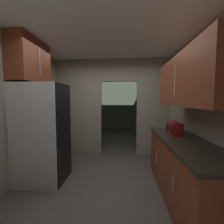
{
  "coord_description": "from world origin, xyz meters",
  "views": [
    {
      "loc": [
        0.34,
        -2.61,
        1.52
      ],
      "look_at": [
        0.11,
        0.39,
        1.29
      ],
      "focal_mm": 24.91,
      "sensor_mm": 36.0,
      "label": 1
    }
  ],
  "objects": [
    {
      "name": "book_stack",
      "position": [
        1.25,
        0.47,
        0.96
      ],
      "size": [
        0.14,
        0.15,
        0.07
      ],
      "color": "#2D609E",
      "rests_on": "lower_cabinet_run"
    },
    {
      "name": "adjoining_room_shell",
      "position": [
        0.0,
        4.04,
        1.33
      ],
      "size": [
        3.17,
        3.48,
        2.66
      ],
      "color": "slate",
      "rests_on": "ground"
    },
    {
      "name": "kitchen_overhead_slab",
      "position": [
        0.0,
        0.54,
        2.69
      ],
      "size": [
        3.57,
        7.57,
        0.06
      ],
      "primitive_type": "cube",
      "color": "silver"
    },
    {
      "name": "kitchen_partition",
      "position": [
        -0.06,
        1.79,
        1.43
      ],
      "size": [
        3.17,
        0.12,
        2.66
      ],
      "color": "gray",
      "rests_on": "ground"
    },
    {
      "name": "ground",
      "position": [
        0.0,
        0.0,
        0.0
      ],
      "size": [
        20.0,
        20.0,
        0.0
      ],
      "primitive_type": "plane",
      "color": "#47423D"
    },
    {
      "name": "refrigerator",
      "position": [
        -1.17,
        0.14,
        0.91
      ],
      "size": [
        0.84,
        0.75,
        1.81
      ],
      "color": "black",
      "rests_on": "ground"
    },
    {
      "name": "kitchen_flank_right",
      "position": [
        1.64,
        -0.36,
        1.33
      ],
      "size": [
        0.1,
        4.29,
        2.66
      ],
      "primitive_type": "cube",
      "color": "gray",
      "rests_on": "ground"
    },
    {
      "name": "boombox",
      "position": [
        1.23,
        0.14,
        1.03
      ],
      "size": [
        0.19,
        0.37,
        0.24
      ],
      "color": "maroon",
      "rests_on": "lower_cabinet_run"
    },
    {
      "name": "upper_cabinet_fridgeside",
      "position": [
        -1.41,
        0.24,
        2.24
      ],
      "size": [
        0.36,
        0.93,
        0.8
      ],
      "color": "maroon"
    },
    {
      "name": "lower_cabinet_run",
      "position": [
        1.26,
        -0.27,
        0.46
      ],
      "size": [
        0.65,
        2.17,
        0.92
      ],
      "color": "maroon",
      "rests_on": "ground"
    },
    {
      "name": "upper_cabinet_counterside",
      "position": [
        1.26,
        -0.27,
        1.8
      ],
      "size": [
        0.36,
        1.96,
        0.74
      ],
      "color": "maroon"
    }
  ]
}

